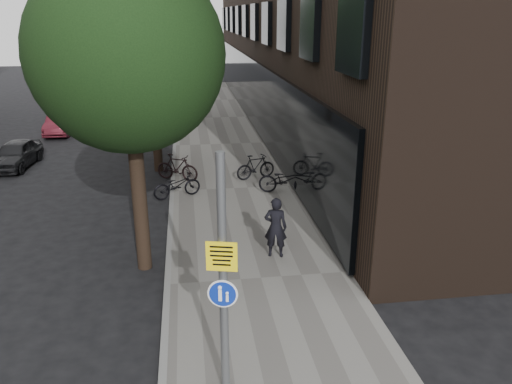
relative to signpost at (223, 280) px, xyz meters
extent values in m
plane|color=black|center=(0.91, 0.35, -2.24)|extent=(120.00, 120.00, 0.00)
cube|color=slate|center=(1.16, 10.35, -2.18)|extent=(4.50, 60.00, 0.12)
cube|color=slate|center=(-1.09, 10.35, -2.17)|extent=(0.15, 60.00, 0.13)
cylinder|color=black|center=(-1.69, 4.85, -0.64)|extent=(0.36, 0.36, 3.20)
sphere|color=black|center=(-1.69, 4.85, 3.06)|extent=(4.40, 4.40, 4.40)
sphere|color=black|center=(-1.29, 5.65, 2.06)|extent=(2.64, 2.64, 2.64)
cylinder|color=black|center=(-1.69, 13.35, -0.64)|extent=(0.36, 0.36, 3.20)
sphere|color=black|center=(-1.69, 13.35, 3.06)|extent=(5.00, 5.00, 5.00)
sphere|color=black|center=(-1.29, 14.15, 2.06)|extent=(3.00, 3.00, 3.00)
cylinder|color=black|center=(-1.69, 22.35, -0.64)|extent=(0.36, 0.36, 3.20)
sphere|color=black|center=(-1.69, 22.35, 3.06)|extent=(5.00, 5.00, 5.00)
sphere|color=black|center=(-1.29, 23.15, 2.06)|extent=(3.00, 3.00, 3.00)
cylinder|color=#595B5E|center=(0.00, 0.00, -0.02)|extent=(0.14, 0.14, 4.20)
cube|color=yellow|center=(0.00, 0.00, 0.45)|extent=(0.48, 0.14, 0.48)
cylinder|color=navy|center=(0.00, 0.00, -0.21)|extent=(0.42, 0.11, 0.43)
cylinder|color=white|center=(0.00, 0.00, -0.21)|extent=(0.47, 0.13, 0.48)
imported|color=black|center=(1.71, 4.79, -1.30)|extent=(0.68, 0.53, 1.63)
imported|color=black|center=(2.91, 9.55, -1.62)|extent=(2.01, 1.19, 1.00)
imported|color=black|center=(2.11, 11.35, -1.64)|extent=(1.66, 0.92, 0.96)
imported|color=black|center=(-0.89, 9.66, -1.67)|extent=(1.81, 1.19, 0.90)
imported|color=black|center=(-0.89, 11.57, -1.60)|extent=(1.74, 1.23, 1.03)
imported|color=black|center=(-7.66, 14.70, -1.67)|extent=(1.67, 3.46, 1.14)
imported|color=maroon|center=(-7.22, 20.96, -1.67)|extent=(1.26, 3.49, 1.14)
imported|color=black|center=(-7.93, 26.57, -1.62)|extent=(1.88, 4.30, 1.23)
camera|label=1|loc=(-0.45, -6.89, 3.93)|focal=35.00mm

